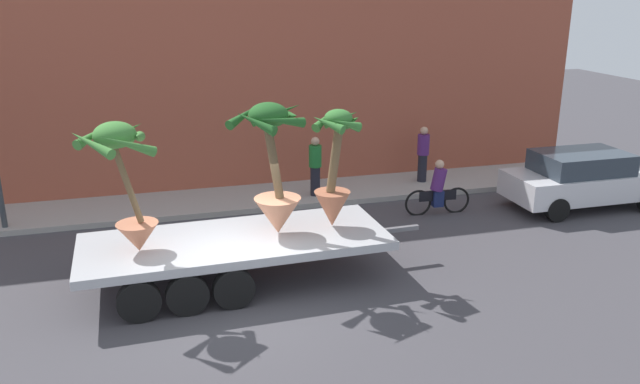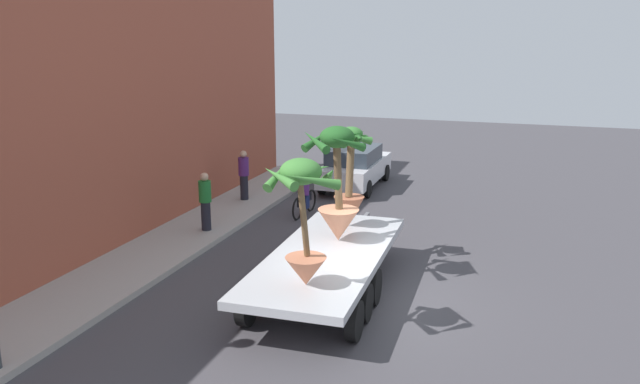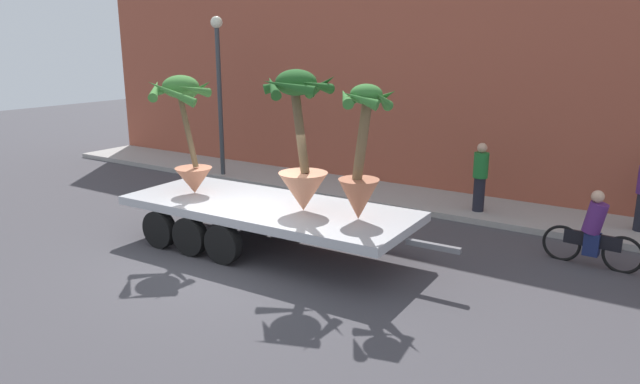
{
  "view_description": "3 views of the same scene",
  "coord_description": "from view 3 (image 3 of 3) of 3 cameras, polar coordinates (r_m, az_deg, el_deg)",
  "views": [
    {
      "loc": [
        -1.48,
        -11.04,
        5.87
      ],
      "look_at": [
        1.91,
        1.17,
        1.75
      ],
      "focal_mm": 35.55,
      "sensor_mm": 36.0,
      "label": 1
    },
    {
      "loc": [
        -12.65,
        -3.11,
        5.77
      ],
      "look_at": [
        1.76,
        1.76,
        1.91
      ],
      "focal_mm": 35.53,
      "sensor_mm": 36.0,
      "label": 2
    },
    {
      "loc": [
        7.19,
        -7.9,
        4.19
      ],
      "look_at": [
        1.24,
        1.21,
        1.36
      ],
      "focal_mm": 32.08,
      "sensor_mm": 36.0,
      "label": 3
    }
  ],
  "objects": [
    {
      "name": "street_lamp",
      "position": [
        18.07,
        -10.06,
        11.34
      ],
      "size": [
        0.36,
        0.36,
        4.83
      ],
      "color": "#383D42",
      "rests_on": "sidewalk"
    },
    {
      "name": "pedestrian_near_gate",
      "position": [
        14.56,
        15.69,
        1.56
      ],
      "size": [
        0.36,
        0.36,
        1.71
      ],
      "color": "black",
      "rests_on": "sidewalk"
    },
    {
      "name": "sidewalk",
      "position": [
        16.26,
        5.76,
        -0.13
      ],
      "size": [
        24.0,
        2.2,
        0.15
      ],
      "primitive_type": "cube",
      "color": "#A39E99",
      "rests_on": "ground"
    },
    {
      "name": "flatbed_trailer",
      "position": [
        12.06,
        -6.27,
        -1.96
      ],
      "size": [
        7.27,
        2.59,
        0.98
      ],
      "color": "#B7BABF",
      "rests_on": "ground"
    },
    {
      "name": "ground_plane",
      "position": [
        11.47,
        -8.6,
        -7.0
      ],
      "size": [
        60.0,
        60.0,
        0.0
      ],
      "primitive_type": "plane",
      "color": "#423F44"
    },
    {
      "name": "potted_palm_front",
      "position": [
        11.09,
        -1.94,
        4.5
      ],
      "size": [
        1.64,
        1.59,
        2.74
      ],
      "color": "tan",
      "rests_on": "flatbed_trailer"
    },
    {
      "name": "cyclist",
      "position": [
        12.18,
        25.6,
        -3.7
      ],
      "size": [
        1.84,
        0.37,
        1.54
      ],
      "color": "black",
      "rests_on": "ground"
    },
    {
      "name": "building_facade",
      "position": [
        17.28,
        8.73,
        12.27
      ],
      "size": [
        24.0,
        1.2,
        7.07
      ],
      "primitive_type": "cube",
      "color": "#9E4C38",
      "rests_on": "ground"
    },
    {
      "name": "potted_palm_rear",
      "position": [
        12.78,
        -13.22,
        6.18
      ],
      "size": [
        1.58,
        1.55,
        2.56
      ],
      "color": "#C17251",
      "rests_on": "flatbed_trailer"
    },
    {
      "name": "potted_palm_middle",
      "position": [
        10.52,
        4.15,
        3.06
      ],
      "size": [
        1.16,
        1.19,
        2.52
      ],
      "color": "#B26647",
      "rests_on": "flatbed_trailer"
    }
  ]
}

